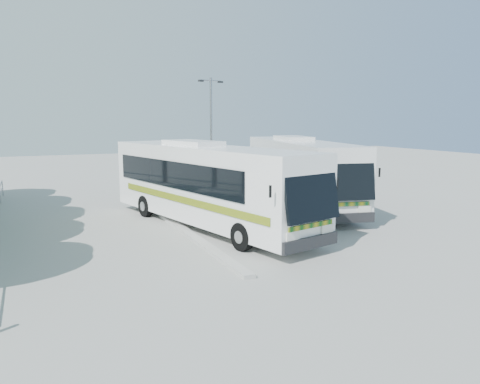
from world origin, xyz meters
name	(u,v)px	position (x,y,z in m)	size (l,w,h in m)	color
ground	(239,231)	(0.00, 0.00, 0.00)	(100.00, 100.00, 0.00)	gray
kerb_divider	(176,225)	(-2.30, 2.00, 0.07)	(0.40, 16.00, 0.15)	#B2B2AD
coach_main	(206,183)	(-0.99, 1.40, 2.02)	(5.72, 13.55, 3.69)	white
coach_adjacent	(299,170)	(5.67, 4.30, 2.02)	(5.51, 13.56, 3.69)	silver
lamppost	(211,132)	(2.27, 9.32, 4.11)	(1.79, 0.64, 7.44)	gray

